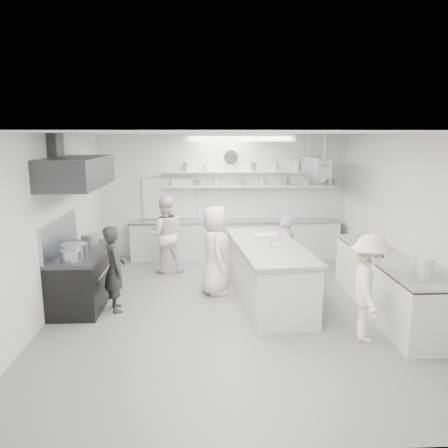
{
  "coord_description": "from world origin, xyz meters",
  "views": [
    {
      "loc": [
        -0.41,
        -7.09,
        2.96
      ],
      "look_at": [
        -0.09,
        0.6,
        1.39
      ],
      "focal_mm": 34.85,
      "sensor_mm": 36.0,
      "label": 1
    }
  ],
  "objects_px": {
    "back_counter": "(235,240)",
    "prep_island": "(268,274)",
    "right_counter": "(387,285)",
    "cook_back": "(165,234)",
    "stove": "(84,279)",
    "cook_stove": "(115,269)"
  },
  "relations": [
    {
      "from": "back_counter",
      "to": "prep_island",
      "type": "relative_size",
      "value": 1.83
    },
    {
      "from": "right_counter",
      "to": "cook_back",
      "type": "bearing_deg",
      "value": 149.08
    },
    {
      "from": "stove",
      "to": "cook_stove",
      "type": "relative_size",
      "value": 1.22
    },
    {
      "from": "cook_back",
      "to": "right_counter",
      "type": "bearing_deg",
      "value": 141.44
    },
    {
      "from": "cook_stove",
      "to": "cook_back",
      "type": "xyz_separation_m",
      "value": [
        0.67,
        2.12,
        0.1
      ]
    },
    {
      "from": "prep_island",
      "to": "cook_back",
      "type": "xyz_separation_m",
      "value": [
        -2.0,
        1.81,
        0.34
      ]
    },
    {
      "from": "back_counter",
      "to": "cook_stove",
      "type": "height_order",
      "value": "cook_stove"
    },
    {
      "from": "cook_stove",
      "to": "right_counter",
      "type": "bearing_deg",
      "value": -112.4
    },
    {
      "from": "back_counter",
      "to": "cook_back",
      "type": "xyz_separation_m",
      "value": [
        -1.6,
        -1.03,
        0.38
      ]
    },
    {
      "from": "stove",
      "to": "prep_island",
      "type": "relative_size",
      "value": 0.66
    },
    {
      "from": "back_counter",
      "to": "right_counter",
      "type": "bearing_deg",
      "value": -55.35
    },
    {
      "from": "stove",
      "to": "prep_island",
      "type": "distance_m",
      "value": 3.3
    },
    {
      "from": "right_counter",
      "to": "prep_island",
      "type": "distance_m",
      "value": 2.03
    },
    {
      "from": "right_counter",
      "to": "cook_stove",
      "type": "bearing_deg",
      "value": 176.9
    },
    {
      "from": "prep_island",
      "to": "cook_back",
      "type": "height_order",
      "value": "cook_back"
    },
    {
      "from": "prep_island",
      "to": "stove",
      "type": "bearing_deg",
      "value": 173.18
    },
    {
      "from": "stove",
      "to": "cook_stove",
      "type": "height_order",
      "value": "cook_stove"
    },
    {
      "from": "back_counter",
      "to": "prep_island",
      "type": "distance_m",
      "value": 2.87
    },
    {
      "from": "prep_island",
      "to": "cook_stove",
      "type": "distance_m",
      "value": 2.7
    },
    {
      "from": "cook_stove",
      "to": "cook_back",
      "type": "height_order",
      "value": "cook_back"
    },
    {
      "from": "right_counter",
      "to": "cook_stove",
      "type": "height_order",
      "value": "cook_stove"
    },
    {
      "from": "back_counter",
      "to": "prep_island",
      "type": "bearing_deg",
      "value": -81.99
    }
  ]
}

